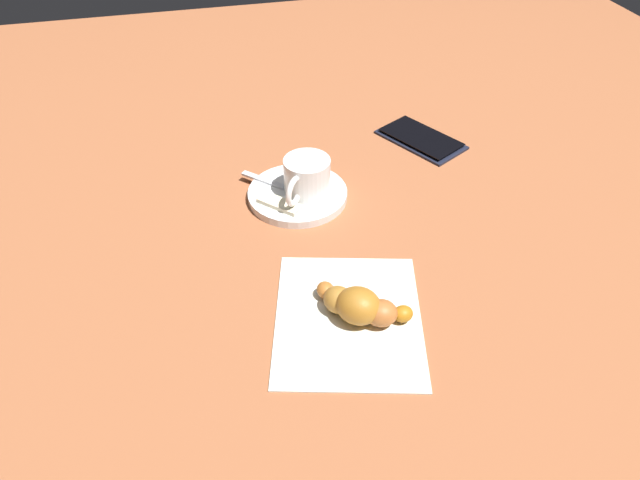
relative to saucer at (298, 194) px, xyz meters
name	(u,v)px	position (x,y,z in m)	size (l,w,h in m)	color
ground_plane	(333,243)	(0.10, 0.02, -0.01)	(1.80, 1.80, 0.00)	#9E5835
saucer	(298,194)	(0.00, 0.00, 0.00)	(0.14, 0.14, 0.01)	white
espresso_cup	(306,177)	(0.01, 0.01, 0.03)	(0.08, 0.07, 0.05)	white
teaspoon	(292,190)	(0.00, -0.01, 0.01)	(0.10, 0.10, 0.01)	silver
sugar_packet	(280,204)	(0.03, -0.03, 0.01)	(0.06, 0.02, 0.01)	beige
napkin	(348,318)	(0.23, 0.01, 0.00)	(0.19, 0.16, 0.00)	silver
croissant	(359,306)	(0.23, 0.02, 0.01)	(0.09, 0.10, 0.04)	#B56829
cell_phone	(421,139)	(-0.10, 0.22, 0.00)	(0.15, 0.13, 0.01)	#1A1D2E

